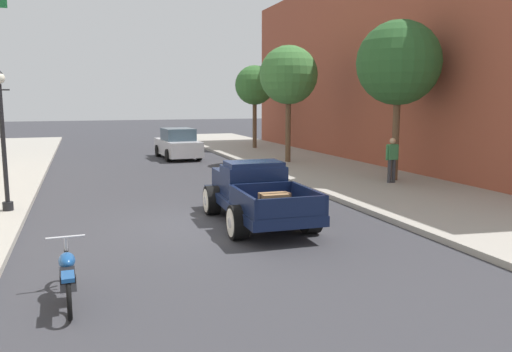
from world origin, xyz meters
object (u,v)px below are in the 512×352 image
(street_tree_nearest, at_px, (399,63))
(street_tree_second, at_px, (289,75))
(pedestrian_sidewalk_right, at_px, (392,157))
(car_background_silver, at_px, (178,144))
(street_lamp_near, at_px, (2,129))
(street_tree_third, at_px, (255,86))
(hotrod_truck_navy, at_px, (254,193))
(motorcycle_parked, at_px, (68,275))

(street_tree_nearest, relative_size, street_tree_second, 1.06)
(pedestrian_sidewalk_right, bearing_deg, car_background_silver, 116.47)
(street_lamp_near, bearing_deg, street_tree_third, 50.96)
(car_background_silver, relative_size, pedestrian_sidewalk_right, 2.66)
(hotrod_truck_navy, height_order, street_tree_nearest, street_tree_nearest)
(car_background_silver, bearing_deg, street_tree_third, 29.26)
(motorcycle_parked, height_order, street_tree_second, street_tree_second)
(hotrod_truck_navy, bearing_deg, street_tree_third, 71.15)
(street_tree_second, height_order, street_tree_third, street_tree_second)
(car_background_silver, xyz_separation_m, pedestrian_sidewalk_right, (5.78, -11.61, 0.32))
(street_tree_nearest, bearing_deg, motorcycle_parked, -144.69)
(hotrod_truck_navy, distance_m, street_tree_second, 12.46)
(car_background_silver, height_order, street_tree_third, street_tree_third)
(motorcycle_parked, bearing_deg, pedestrian_sidewalk_right, 34.61)
(motorcycle_parked, bearing_deg, street_tree_nearest, 35.31)
(street_lamp_near, distance_m, street_tree_second, 14.17)
(street_tree_third, bearing_deg, car_background_silver, -150.74)
(hotrod_truck_navy, bearing_deg, street_tree_second, 63.23)
(car_background_silver, xyz_separation_m, street_tree_second, (4.66, -4.38, 3.57))
(pedestrian_sidewalk_right, distance_m, street_tree_third, 14.97)
(pedestrian_sidewalk_right, bearing_deg, street_tree_third, 91.23)
(car_background_silver, relative_size, street_lamp_near, 1.14)
(street_tree_nearest, distance_m, street_tree_second, 6.87)
(motorcycle_parked, bearing_deg, street_tree_second, 56.25)
(motorcycle_parked, relative_size, street_tree_nearest, 0.36)
(street_lamp_near, bearing_deg, car_background_silver, 60.42)
(hotrod_truck_navy, xyz_separation_m, motorcycle_parked, (-4.55, -4.19, -0.31))
(street_lamp_near, xyz_separation_m, street_tree_third, (12.42, 15.32, 1.66))
(pedestrian_sidewalk_right, bearing_deg, street_tree_nearest, 48.17)
(motorcycle_parked, xyz_separation_m, street_tree_third, (10.73, 22.29, 3.61))
(hotrod_truck_navy, height_order, pedestrian_sidewalk_right, pedestrian_sidewalk_right)
(street_tree_second, bearing_deg, pedestrian_sidewalk_right, -81.18)
(motorcycle_parked, bearing_deg, street_tree_third, 64.31)
(motorcycle_parked, distance_m, street_tree_third, 25.00)
(motorcycle_parked, xyz_separation_m, street_tree_nearest, (11.53, 8.17, 4.07))
(car_background_silver, height_order, street_tree_nearest, street_tree_nearest)
(pedestrian_sidewalk_right, height_order, street_tree_third, street_tree_third)
(car_background_silver, xyz_separation_m, street_tree_third, (5.47, 3.06, 3.28))
(street_tree_second, bearing_deg, car_background_silver, 136.74)
(motorcycle_parked, distance_m, car_background_silver, 19.94)
(street_lamp_near, height_order, street_tree_third, street_tree_third)
(car_background_silver, relative_size, street_tree_third, 0.85)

